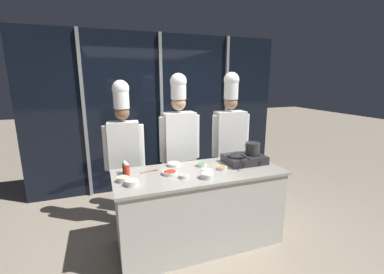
# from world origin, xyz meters

# --- Properties ---
(ground_plane) EXTENTS (24.00, 24.00, 0.00)m
(ground_plane) POSITION_xyz_m (0.00, 0.00, 0.00)
(ground_plane) COLOR gray
(window_wall_back) EXTENTS (4.46, 0.09, 2.70)m
(window_wall_back) POSITION_xyz_m (0.00, 1.86, 1.35)
(window_wall_back) COLOR black
(window_wall_back) RESTS_ON ground_plane
(demo_counter) EXTENTS (1.94, 0.80, 0.91)m
(demo_counter) POSITION_xyz_m (0.00, 0.00, 0.46)
(demo_counter) COLOR beige
(demo_counter) RESTS_ON ground_plane
(portable_stove) EXTENTS (0.49, 0.38, 0.11)m
(portable_stove) POSITION_xyz_m (0.64, 0.08, 0.96)
(portable_stove) COLOR #28282B
(portable_stove) RESTS_ON demo_counter
(frying_pan) EXTENTS (0.25, 0.42, 0.05)m
(frying_pan) POSITION_xyz_m (0.53, 0.08, 1.04)
(frying_pan) COLOR #232326
(frying_pan) RESTS_ON portable_stove
(stock_pot) EXTENTS (0.21, 0.18, 0.14)m
(stock_pot) POSITION_xyz_m (0.76, 0.08, 1.09)
(stock_pot) COLOR #333335
(stock_pot) RESTS_ON portable_stove
(squeeze_bottle_chili) EXTENTS (0.06, 0.06, 0.16)m
(squeeze_bottle_chili) POSITION_xyz_m (-0.80, 0.15, 0.99)
(squeeze_bottle_chili) COLOR red
(squeeze_bottle_chili) RESTS_ON demo_counter
(squeeze_bottle_soy) EXTENTS (0.05, 0.05, 0.16)m
(squeeze_bottle_soy) POSITION_xyz_m (-0.81, 0.22, 0.98)
(squeeze_bottle_soy) COLOR #332319
(squeeze_bottle_soy) RESTS_ON demo_counter
(prep_bowl_rice) EXTENTS (0.14, 0.14, 0.06)m
(prep_bowl_rice) POSITION_xyz_m (-0.78, -0.14, 0.94)
(prep_bowl_rice) COLOR white
(prep_bowl_rice) RESTS_ON demo_counter
(prep_bowl_carrots) EXTENTS (0.11, 0.11, 0.04)m
(prep_bowl_carrots) POSITION_xyz_m (0.27, -0.04, 0.93)
(prep_bowl_carrots) COLOR white
(prep_bowl_carrots) RESTS_ON demo_counter
(prep_bowl_garlic) EXTENTS (0.14, 0.14, 0.06)m
(prep_bowl_garlic) POSITION_xyz_m (-0.00, -0.22, 0.94)
(prep_bowl_garlic) COLOR white
(prep_bowl_garlic) RESTS_ON demo_counter
(prep_bowl_shrimp) EXTENTS (0.10, 0.10, 0.04)m
(prep_bowl_shrimp) POSITION_xyz_m (-0.23, -0.13, 0.93)
(prep_bowl_shrimp) COLOR white
(prep_bowl_shrimp) RESTS_ON demo_counter
(prep_bowl_onion) EXTENTS (0.16, 0.16, 0.04)m
(prep_bowl_onion) POSITION_xyz_m (-0.22, 0.28, 0.93)
(prep_bowl_onion) COLOR white
(prep_bowl_onion) RESTS_ON demo_counter
(prep_bowl_noodles) EXTENTS (0.12, 0.12, 0.04)m
(prep_bowl_noodles) POSITION_xyz_m (0.07, -0.07, 0.93)
(prep_bowl_noodles) COLOR white
(prep_bowl_noodles) RESTS_ON demo_counter
(prep_bowl_scallions) EXTENTS (0.13, 0.13, 0.04)m
(prep_bowl_scallions) POSITION_xyz_m (0.09, 0.16, 0.93)
(prep_bowl_scallions) COLOR white
(prep_bowl_scallions) RESTS_ON demo_counter
(prep_bowl_ginger) EXTENTS (0.12, 0.12, 0.05)m
(prep_bowl_ginger) POSITION_xyz_m (-0.86, -0.01, 0.94)
(prep_bowl_ginger) COLOR white
(prep_bowl_ginger) RESTS_ON demo_counter
(prep_bowl_chili_flakes) EXTENTS (0.17, 0.17, 0.04)m
(prep_bowl_chili_flakes) POSITION_xyz_m (-0.35, 0.02, 0.93)
(prep_bowl_chili_flakes) COLOR white
(prep_bowl_chili_flakes) RESTS_ON demo_counter
(serving_spoon_slotted) EXTENTS (0.22, 0.07, 0.02)m
(serving_spoon_slotted) POSITION_xyz_m (-0.50, 0.19, 0.92)
(serving_spoon_slotted) COLOR olive
(serving_spoon_slotted) RESTS_ON demo_counter
(chef_head) EXTENTS (0.52, 0.24, 1.94)m
(chef_head) POSITION_xyz_m (-0.76, 0.74, 1.14)
(chef_head) COLOR #232326
(chef_head) RESTS_ON ground_plane
(chef_sous) EXTENTS (0.59, 0.26, 2.02)m
(chef_sous) POSITION_xyz_m (-0.01, 0.75, 1.18)
(chef_sous) COLOR #4C4C51
(chef_sous) RESTS_ON ground_plane
(chef_line) EXTENTS (0.58, 0.25, 2.04)m
(chef_line) POSITION_xyz_m (0.77, 0.72, 1.17)
(chef_line) COLOR #2D3856
(chef_line) RESTS_ON ground_plane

